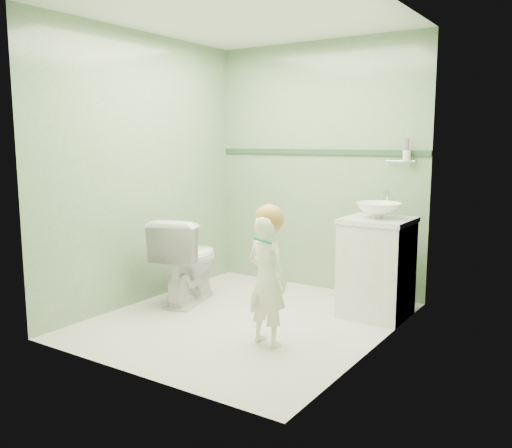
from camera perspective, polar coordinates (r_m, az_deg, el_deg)
The scene contains 12 objects.
ground at distance 4.52m, azimuth -1.06°, elevation -10.06°, with size 2.50×2.50×0.00m, color silver.
room_shell at distance 4.29m, azimuth -1.11°, elevation 5.30°, with size 2.50×2.54×2.40m.
trim_stripe at distance 5.35m, azimuth 6.47°, elevation 7.54°, with size 2.20×0.02×0.05m, color #2D4B33.
vanity at distance 4.64m, azimuth 12.55°, elevation -4.65°, with size 0.52×0.50×0.80m, color silver.
counter at distance 4.56m, azimuth 12.72°, elevation 0.37°, with size 0.54×0.52×0.04m, color white.
basin at distance 4.55m, azimuth 12.75°, elevation 1.41°, with size 0.37×0.37×0.13m, color white.
faucet at distance 4.71m, azimuth 13.58°, elevation 2.61°, with size 0.03×0.13×0.18m.
cup_holder at distance 4.95m, azimuth 15.49°, elevation 6.96°, with size 0.26×0.07×0.21m.
toilet at distance 4.96m, azimuth -7.19°, elevation -3.73°, with size 0.44×0.77×0.78m, color white.
toddler at distance 3.89m, azimuth 1.17°, elevation -5.93°, with size 0.35×0.23×0.95m, color white.
hair_cap at distance 3.82m, azimuth 1.39°, elevation 0.53°, with size 0.21×0.21×0.21m, color #B9803F.
teal_toothbrush at distance 3.68m, azimuth 0.70°, elevation -1.69°, with size 0.11×0.14×0.08m.
Camera 1 is at (2.42, -3.53, 1.46)m, focal length 38.07 mm.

